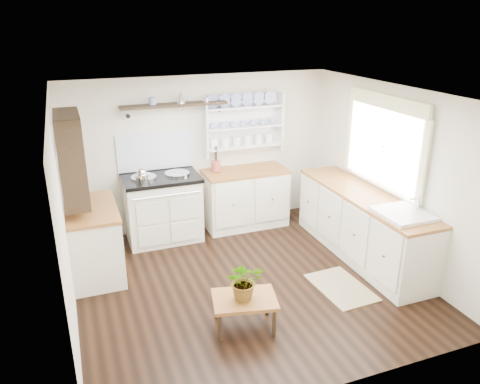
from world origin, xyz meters
name	(u,v)px	position (x,y,z in m)	size (l,w,h in m)	color
floor	(247,282)	(0.00, 0.00, 0.00)	(4.00, 3.80, 0.01)	black
wall_back	(201,153)	(0.00, 1.90, 1.15)	(4.00, 0.02, 2.30)	silver
wall_right	(391,175)	(2.00, 0.00, 1.15)	(0.02, 3.80, 2.30)	silver
wall_left	(63,220)	(-2.00, 0.00, 1.15)	(0.02, 3.80, 2.30)	silver
ceiling	(248,94)	(0.00, 0.00, 2.30)	(4.00, 3.80, 0.01)	white
window	(384,142)	(1.95, 0.15, 1.56)	(0.08, 1.55, 1.22)	white
aga_cooker	(163,207)	(-0.69, 1.57, 0.49)	(1.08, 0.75, 0.99)	beige
back_cabinets	(245,197)	(0.60, 1.60, 0.46)	(1.27, 0.63, 0.90)	silver
right_cabinets	(362,224)	(1.70, 0.10, 0.46)	(0.62, 2.43, 0.90)	silver
belfast_sink	(402,223)	(1.70, -0.65, 0.80)	(0.55, 0.60, 0.45)	white
left_cabinets	(94,240)	(-1.70, 0.90, 0.46)	(0.62, 1.13, 0.90)	silver
plate_rack	(242,123)	(0.65, 1.86, 1.56)	(1.20, 0.22, 0.90)	white
high_shelf	(174,105)	(-0.40, 1.78, 1.91)	(1.50, 0.29, 0.16)	black
left_shelving	(71,157)	(-1.84, 0.90, 1.55)	(0.28, 0.80, 1.05)	black
kettle	(142,176)	(-0.97, 1.45, 1.04)	(0.17, 0.17, 0.21)	silver
utensil_crock	(216,166)	(0.16, 1.68, 0.99)	(0.13, 0.13, 0.16)	#9E483A
center_table	(245,302)	(-0.35, -0.82, 0.31)	(0.74, 0.60, 0.36)	brown
potted_plant	(245,281)	(-0.35, -0.82, 0.56)	(0.37, 0.32, 0.41)	#3F7233
floor_rug	(341,287)	(1.01, -0.53, 0.01)	(0.55, 0.85, 0.02)	#7C6048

